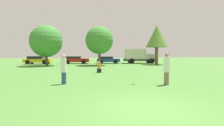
% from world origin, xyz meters
% --- Properties ---
extents(ground_plane, '(120.00, 120.00, 0.00)m').
position_xyz_m(ground_plane, '(0.00, 0.00, 0.00)').
color(ground_plane, '#477A33').
extents(person_thrower, '(0.32, 0.32, 1.79)m').
position_xyz_m(person_thrower, '(-3.55, 4.99, 0.91)').
color(person_thrower, navy).
rests_on(person_thrower, ground).
extents(person_catcher, '(0.34, 0.34, 1.86)m').
position_xyz_m(person_catcher, '(2.47, 4.10, 0.94)').
color(person_catcher, '#726651').
rests_on(person_catcher, ground).
extents(frisbee, '(0.24, 0.23, 0.09)m').
position_xyz_m(frisbee, '(0.99, 4.74, 1.28)').
color(frisbee, yellow).
extents(bystander_sitting, '(0.41, 0.34, 1.07)m').
position_xyz_m(bystander_sitting, '(-1.23, 10.90, 0.44)').
color(bystander_sitting, '#191E33').
rests_on(bystander_sitting, ground).
extents(tree_0, '(4.60, 4.60, 5.84)m').
position_xyz_m(tree_0, '(-8.46, 20.59, 3.54)').
color(tree_0, brown).
rests_on(tree_0, ground).
extents(tree_1, '(4.15, 4.15, 5.82)m').
position_xyz_m(tree_1, '(-0.82, 20.78, 3.73)').
color(tree_1, brown).
rests_on(tree_1, ground).
extents(tree_2, '(3.44, 3.44, 6.19)m').
position_xyz_m(tree_2, '(8.24, 21.29, 4.42)').
color(tree_2, brown).
rests_on(tree_2, ground).
extents(parked_car_yellow, '(4.42, 2.21, 1.31)m').
position_xyz_m(parked_car_yellow, '(-10.99, 24.76, 0.71)').
color(parked_car_yellow, gold).
rests_on(parked_car_yellow, ground).
extents(parked_car_red, '(4.67, 2.16, 1.25)m').
position_xyz_m(parked_car_red, '(-4.83, 25.26, 0.69)').
color(parked_car_red, red).
rests_on(parked_car_red, ground).
extents(parked_car_blue, '(4.03, 2.20, 1.22)m').
position_xyz_m(parked_car_blue, '(0.81, 25.15, 0.66)').
color(parked_car_blue, '#1E389E').
rests_on(parked_car_blue, ground).
extents(delivery_truck_silver, '(5.69, 2.65, 2.54)m').
position_xyz_m(delivery_truck_silver, '(6.27, 25.10, 1.35)').
color(delivery_truck_silver, '#2D2D33').
rests_on(delivery_truck_silver, ground).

